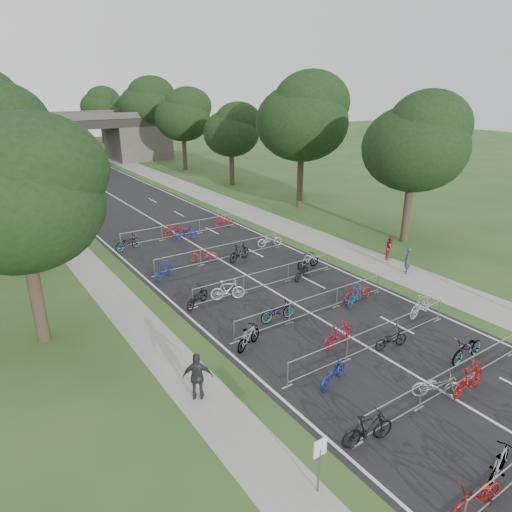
{
  "coord_description": "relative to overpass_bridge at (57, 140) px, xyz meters",
  "views": [
    {
      "loc": [
        -13.66,
        -4.01,
        10.71
      ],
      "look_at": [
        0.67,
        17.05,
        1.1
      ],
      "focal_mm": 32.0,
      "sensor_mm": 36.0,
      "label": 1
    }
  ],
  "objects": [
    {
      "name": "bike_27",
      "position": [
        3.95,
        -38.61,
        -3.05
      ],
      "size": [
        1.66,
        1.1,
        0.97
      ],
      "primitive_type": "imported",
      "rotation": [
        0.0,
        0.0,
        4.28
      ],
      "color": "maroon",
      "rests_on": "ground"
    },
    {
      "name": "bike_5",
      "position": [
        -0.47,
        -61.29,
        -3.05
      ],
      "size": [
        1.88,
        1.52,
        0.96
      ],
      "primitive_type": "imported",
      "rotation": [
        0.0,
        0.0,
        1.0
      ],
      "color": "#95949B",
      "rests_on": "ground"
    },
    {
      "name": "bike_17",
      "position": [
        -2.62,
        -50.13,
        -2.98
      ],
      "size": [
        1.9,
        1.2,
        1.11
      ],
      "primitive_type": "imported",
      "rotation": [
        0.0,
        0.0,
        1.17
      ],
      "color": "#B5B5BE",
      "rests_on": "ground"
    },
    {
      "name": "bike_12",
      "position": [
        -4.3,
        -54.68,
        -3.02
      ],
      "size": [
        1.77,
        1.14,
        1.03
      ],
      "primitive_type": "imported",
      "rotation": [
        0.0,
        0.0,
        1.99
      ],
      "color": "#A4A6AC",
      "rests_on": "ground"
    },
    {
      "name": "barrier_row_2",
      "position": [
        0.0,
        -57.8,
        -2.99
      ],
      "size": [
        9.7,
        0.08,
        1.1
      ],
      "color": "#A4A6AC",
      "rests_on": "ground"
    },
    {
      "name": "bike_19",
      "position": [
        3.74,
        -49.14,
        -3.03
      ],
      "size": [
        1.66,
        0.47,
        1.0
      ],
      "primitive_type": "imported",
      "rotation": [
        0.0,
        0.0,
        1.57
      ],
      "color": "#A4A6AC",
      "rests_on": "ground"
    },
    {
      "name": "tree_right_3",
      "position": [
        13.11,
        -13.07,
        3.39
      ],
      "size": [
        7.17,
        7.17,
        10.93
      ],
      "color": "#33261C",
      "rests_on": "ground"
    },
    {
      "name": "bike_6",
      "position": [
        0.69,
        -61.81,
        -2.93
      ],
      "size": [
        2.04,
        0.69,
        1.21
      ],
      "primitive_type": "imported",
      "rotation": [
        0.0,
        0.0,
        1.63
      ],
      "color": "maroon",
      "rests_on": "ground"
    },
    {
      "name": "tree_right_5",
      "position": [
        13.11,
        10.93,
        2.41
      ],
      "size": [
        6.16,
        6.16,
        9.39
      ],
      "color": "#33261C",
      "rests_on": "ground"
    },
    {
      "name": "bike_11",
      "position": [
        4.3,
        -57.01,
        -2.93
      ],
      "size": [
        2.07,
        0.87,
        1.2
      ],
      "primitive_type": "imported",
      "rotation": [
        0.0,
        0.0,
        1.73
      ],
      "color": "#9C9DA3",
      "rests_on": "ground"
    },
    {
      "name": "lane_markings",
      "position": [
        0.0,
        -15.0,
        -3.53
      ],
      "size": [
        0.12,
        140.0,
        0.0
      ],
      "primitive_type": "cube",
      "color": "silver",
      "rests_on": "ground"
    },
    {
      "name": "bike_16",
      "position": [
        -4.3,
        -49.88,
        -3.03
      ],
      "size": [
        1.97,
        1.53,
        1.0
      ],
      "primitive_type": "imported",
      "rotation": [
        0.0,
        0.0,
        2.1
      ],
      "color": "black",
      "rests_on": "ground"
    },
    {
      "name": "bike_8",
      "position": [
        -3.06,
        -58.61,
        -3.06
      ],
      "size": [
        1.91,
        1.16,
        0.95
      ],
      "primitive_type": "imported",
      "rotation": [
        0.0,
        0.0,
        1.89
      ],
      "color": "navy",
      "rests_on": "ground"
    },
    {
      "name": "barrier_row_3",
      "position": [
        0.0,
        -54.0,
        -2.99
      ],
      "size": [
        9.7,
        0.08,
        1.1
      ],
      "color": "#A4A6AC",
      "rests_on": "ground"
    },
    {
      "name": "bike_9",
      "position": [
        -1.03,
        -56.79,
        -2.97
      ],
      "size": [
        1.9,
        0.67,
        1.12
      ],
      "primitive_type": "imported",
      "rotation": [
        0.0,
        0.0,
        1.65
      ],
      "color": "maroon",
      "rests_on": "ground"
    },
    {
      "name": "bike_26",
      "position": [
        -0.16,
        -39.79,
        -3.05
      ],
      "size": [
        1.88,
        0.72,
        0.98
      ],
      "primitive_type": "imported",
      "rotation": [
        0.0,
        0.0,
        1.53
      ],
      "color": "navy",
      "rests_on": "ground"
    },
    {
      "name": "sidewalk_left",
      "position": [
        -7.5,
        -15.0,
        -3.53
      ],
      "size": [
        2.0,
        140.0,
        0.01
      ],
      "primitive_type": "cube",
      "color": "gray",
      "rests_on": "ground"
    },
    {
      "name": "bike_7",
      "position": [
        2.61,
        -60.55,
        -3.0
      ],
      "size": [
        2.04,
        0.76,
        1.06
      ],
      "primitive_type": "imported",
      "rotation": [
        0.0,
        0.0,
        4.74
      ],
      "color": "#A4A6AC",
      "rests_on": "ground"
    },
    {
      "name": "bike_13",
      "position": [
        -1.8,
        -53.42,
        -3.05
      ],
      "size": [
        1.92,
        0.84,
        0.98
      ],
      "primitive_type": "imported",
      "rotation": [
        0.0,
        0.0,
        1.47
      ],
      "color": "#A4A6AC",
      "rests_on": "ground"
    },
    {
      "name": "bike_21",
      "position": [
        -1.05,
        -44.48,
        -3.07
      ],
      "size": [
        1.85,
        1.37,
        0.93
      ],
      "primitive_type": "imported",
      "rotation": [
        0.0,
        0.0,
        4.23
      ],
      "color": "maroon",
      "rests_on": "ground"
    },
    {
      "name": "barrier_row_5",
      "position": [
        0.0,
        -45.0,
        -2.99
      ],
      "size": [
        9.7,
        0.08,
        1.1
      ],
      "color": "#A4A6AC",
      "rests_on": "ground"
    },
    {
      "name": "barrier_row_6",
      "position": [
        0.0,
        -39.0,
        -2.99
      ],
      "size": [
        9.7,
        0.08,
        1.1
      ],
      "color": "#A4A6AC",
      "rests_on": "ground"
    },
    {
      "name": "sidewalk_right",
      "position": [
        8.0,
        -15.0,
        -3.53
      ],
      "size": [
        3.0,
        140.0,
        0.01
      ],
      "primitive_type": "cube",
      "color": "gray",
      "rests_on": "ground"
    },
    {
      "name": "bike_10",
      "position": [
        0.75,
        -58.16,
        -3.09
      ],
      "size": [
        1.76,
        0.84,
        0.89
      ],
      "primitive_type": "imported",
      "rotation": [
        0.0,
        0.0,
        1.41
      ],
      "color": "black",
      "rests_on": "ground"
    },
    {
      "name": "pedestrian_b",
      "position": [
        9.2,
        -50.9,
        -2.77
      ],
      "size": [
        0.91,
        0.83,
        1.52
      ],
      "primitive_type": "imported",
      "rotation": [
        0.0,
        0.0,
        0.43
      ],
      "color": "maroon",
      "rests_on": "ground"
    },
    {
      "name": "barrier_row_1",
      "position": [
        0.0,
        -61.4,
        -2.99
      ],
      "size": [
        9.7,
        0.08,
        1.1
      ],
      "color": "#A4A6AC",
      "rests_on": "ground"
    },
    {
      "name": "tree_right_4",
      "position": [
        13.11,
        -1.07,
        4.37
      ],
      "size": [
        8.18,
        8.18,
        12.47
      ],
      "color": "#33261C",
      "rests_on": "ground"
    },
    {
      "name": "pedestrian_c",
      "position": [
        -7.67,
        -56.51,
        -2.61
      ],
      "size": [
        1.16,
        0.95,
        1.85
      ],
      "primitive_type": "imported",
      "rotation": [
        0.0,
        0.0,
        2.6
      ],
      "color": "#2A2B2D",
      "rests_on": "ground"
    },
    {
      "name": "bike_20",
      "position": [
        -4.3,
        -45.69,
        -3.01
      ],
      "size": [
        1.76,
        1.33,
        1.06
      ],
      "primitive_type": "imported",
      "rotation": [
        0.0,
        0.0,
        2.11
      ],
      "color": "navy",
      "rests_on": "ground"
    },
    {
      "name": "barrier_row_4",
      "position": [
        0.0,
        -50.0,
        -2.99
      ],
      "size": [
        9.7,
        0.08,
        1.1
      ],
      "color": "#A4A6AC",
      "rests_on": "ground"
    },
    {
      "name": "bike_4",
      "position": [
        -4.3,
        -61.5,
        -2.97
      ],
      "size": [
        1.96,
        0.93,
        1.14
      ],
      "primitive_type": "imported",
      "rotation": [
        0.0,
        0.0,
        1.35
      ],
      "color": "black",
      "rests_on": "ground"
    },
    {
      "name": "tree_left_0",
      "position": [
        -11.39,
        -49.07,
        2.96
      ],
      "size": [
        6.72,
        6.72,
        10.25
      ],
      "color": "#33261C",
      "rests_on": "ground"
    },
    {
      "name": "road",
      "position": [
        0.0,
        -15.0,
        -3.53
      ],
      "size": [
        11.0,
        140.0,
        0.01
      ],
      "primitive_type": "cube",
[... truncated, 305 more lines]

